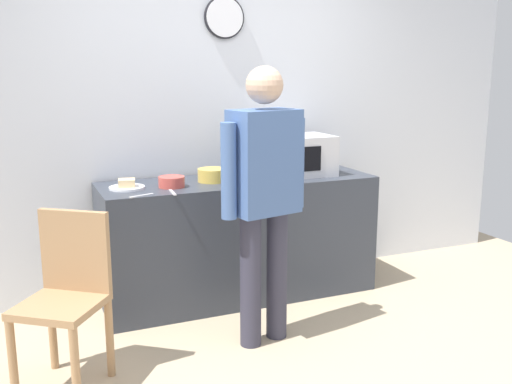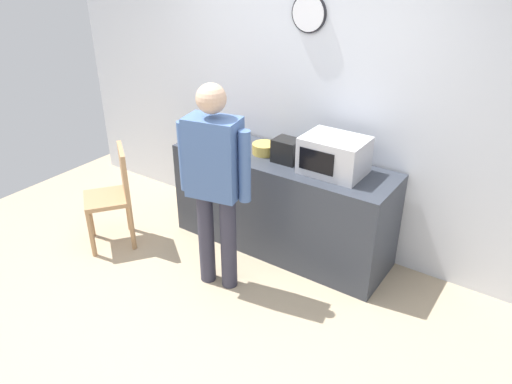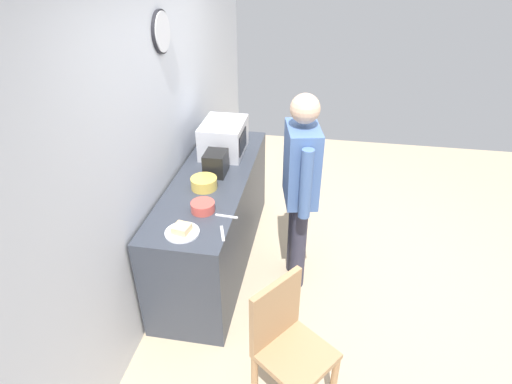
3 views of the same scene
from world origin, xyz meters
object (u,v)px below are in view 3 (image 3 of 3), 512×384
salad_bowl (204,183)px  toaster (216,163)px  wooden_chair (287,342)px  fork_utensil (222,233)px  cereal_bowl (203,207)px  spoon_utensil (226,216)px  person_standing (300,181)px  microwave (224,138)px  sandwich_plate (182,231)px

salad_bowl → toaster: toaster is taller
toaster → wooden_chair: size_ratio=0.23×
fork_utensil → wooden_chair: (-0.53, -0.52, -0.37)m
cereal_bowl → spoon_utensil: cereal_bowl is taller
toaster → person_standing: person_standing is taller
microwave → spoon_utensil: size_ratio=2.94×
sandwich_plate → spoon_utensil: bearing=-46.0°
sandwich_plate → cereal_bowl: cereal_bowl is taller
fork_utensil → microwave: bearing=12.8°
spoon_utensil → person_standing: (0.43, -0.50, 0.10)m
microwave → toaster: microwave is taller
sandwich_plate → toaster: 0.87m
person_standing → microwave: bearing=51.2°
microwave → sandwich_plate: microwave is taller
spoon_utensil → wooden_chair: size_ratio=0.18×
person_standing → wooden_chair: (-1.16, -0.04, -0.47)m
person_standing → wooden_chair: 1.25m
salad_bowl → person_standing: 0.78m
microwave → person_standing: bearing=-128.8°
salad_bowl → toaster: 0.26m
fork_utensil → sandwich_plate: bearing=98.4°
salad_bowl → person_standing: bearing=-85.4°
cereal_bowl → spoon_utensil: 0.20m
wooden_chair → fork_utensil: bearing=44.6°
toaster → wooden_chair: bearing=-150.2°
cereal_bowl → microwave: bearing=4.3°
cereal_bowl → wooden_chair: (-0.78, -0.73, -0.40)m
sandwich_plate → person_standing: (0.68, -0.76, 0.08)m
toaster → person_standing: bearing=-104.5°
spoon_utensil → person_standing: size_ratio=0.10×
salad_bowl → spoon_utensil: salad_bowl is taller
microwave → spoon_utensil: 1.09m
cereal_bowl → sandwich_plate: bearing=167.3°
fork_utensil → wooden_chair: wooden_chair is taller
microwave → salad_bowl: size_ratio=2.35×
cereal_bowl → toaster: 0.58m
toaster → fork_utensil: bearing=-162.8°
sandwich_plate → wooden_chair: sandwich_plate is taller
salad_bowl → spoon_utensil: (-0.37, -0.27, -0.04)m
salad_bowl → spoon_utensil: bearing=-143.6°
fork_utensil → wooden_chair: 0.82m
salad_bowl → person_standing: (0.06, -0.77, 0.06)m
fork_utensil → spoon_utensil: size_ratio=1.00×
fork_utensil → wooden_chair: bearing=-135.4°
sandwich_plate → cereal_bowl: 0.30m
salad_bowl → fork_utensil: bearing=-153.1°
spoon_utensil → toaster: bearing=20.8°
toaster → wooden_chair: (-1.35, -0.77, -0.47)m
salad_bowl → cereal_bowl: 0.33m
microwave → wooden_chair: (-1.78, -0.80, -0.52)m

